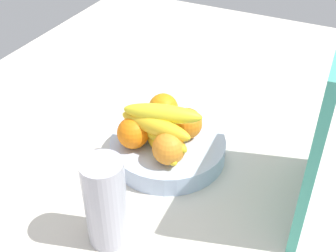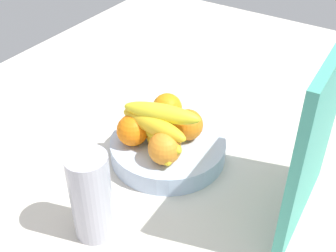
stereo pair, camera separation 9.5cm
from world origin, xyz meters
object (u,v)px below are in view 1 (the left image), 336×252
(orange_front_left, at_px, (187,123))
(orange_center, at_px, (133,133))
(orange_front_right, at_px, (163,108))
(banana_bunch, at_px, (159,128))
(fruit_bowl, at_px, (168,148))
(orange_back_left, at_px, (169,148))
(cutting_board, at_px, (321,132))
(thermos_tumbler, at_px, (106,202))

(orange_front_left, bearing_deg, orange_center, -47.70)
(orange_front_right, relative_size, banana_bunch, 0.39)
(fruit_bowl, distance_m, orange_back_left, 0.09)
(orange_front_left, bearing_deg, banana_bunch, -29.32)
(orange_front_left, xyz_separation_m, orange_center, (0.08, -0.09, 0.00))
(orange_center, relative_size, banana_bunch, 0.39)
(fruit_bowl, xyz_separation_m, banana_bunch, (0.03, -0.01, 0.08))
(banana_bunch, xyz_separation_m, cutting_board, (-0.02, 0.32, 0.08))
(orange_front_left, distance_m, orange_front_right, 0.08)
(orange_front_right, bearing_deg, orange_center, -8.28)
(orange_front_left, relative_size, orange_center, 1.00)
(fruit_bowl, xyz_separation_m, orange_center, (0.05, -0.06, 0.06))
(orange_front_right, xyz_separation_m, banana_bunch, (0.10, 0.04, 0.02))
(banana_bunch, height_order, cutting_board, cutting_board)
(orange_front_left, xyz_separation_m, banana_bunch, (0.07, -0.04, 0.02))
(fruit_bowl, bearing_deg, banana_bunch, -10.59)
(orange_front_left, bearing_deg, fruit_bowl, -43.05)
(orange_front_right, distance_m, banana_bunch, 0.11)
(orange_front_left, distance_m, thermos_tumbler, 0.29)
(banana_bunch, distance_m, thermos_tumbler, 0.23)
(orange_center, xyz_separation_m, orange_back_left, (0.01, 0.09, 0.00))
(orange_front_left, relative_size, thermos_tumbler, 0.39)
(orange_back_left, height_order, thermos_tumbler, thermos_tumbler)
(orange_center, height_order, cutting_board, cutting_board)
(banana_bunch, bearing_deg, orange_front_left, 150.68)
(orange_center, bearing_deg, orange_front_right, 171.72)
(banana_bunch, relative_size, cutting_board, 0.50)
(orange_back_left, distance_m, thermos_tumbler, 0.20)
(orange_front_left, distance_m, banana_bunch, 0.08)
(orange_center, height_order, orange_back_left, same)
(orange_front_left, xyz_separation_m, orange_back_left, (0.10, 0.00, 0.00))
(orange_back_left, xyz_separation_m, cutting_board, (-0.05, 0.28, 0.10))
(orange_front_left, bearing_deg, orange_front_right, -112.86)
(cutting_board, bearing_deg, fruit_bowl, -94.62)
(orange_back_left, distance_m, banana_bunch, 0.05)
(orange_front_right, bearing_deg, banana_bunch, 21.23)
(thermos_tumbler, bearing_deg, fruit_bowl, -179.31)
(orange_front_left, height_order, thermos_tumbler, thermos_tumbler)
(orange_front_right, bearing_deg, orange_back_left, 30.85)
(cutting_board, bearing_deg, orange_back_left, -81.86)
(orange_center, distance_m, thermos_tumbler, 0.22)
(orange_front_right, relative_size, cutting_board, 0.20)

